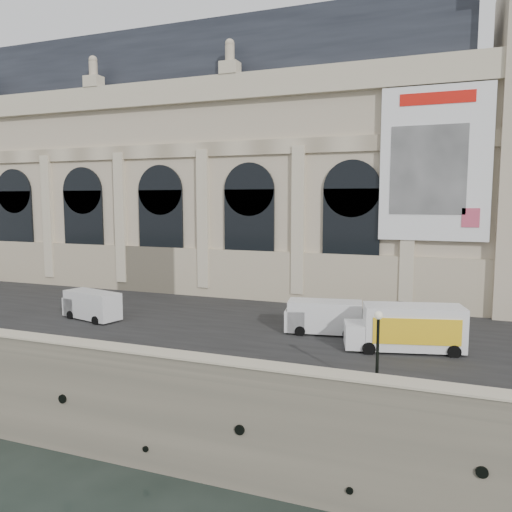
# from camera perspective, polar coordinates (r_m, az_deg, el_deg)

# --- Properties ---
(ground) EXTENTS (260.00, 260.00, 0.00)m
(ground) POSITION_cam_1_polar(r_m,az_deg,el_deg) (37.35, -23.38, -19.46)
(ground) COLOR black
(ground) RESTS_ON ground
(quay) EXTENTS (160.00, 70.00, 6.00)m
(quay) POSITION_cam_1_polar(r_m,az_deg,el_deg) (64.82, -1.47, -5.11)
(quay) COLOR gray
(quay) RESTS_ON ground
(street) EXTENTS (160.00, 24.00, 0.06)m
(street) POSITION_cam_1_polar(r_m,az_deg,el_deg) (45.85, -11.45, -6.23)
(street) COLOR #2D2D2D
(street) RESTS_ON quay
(parapet) EXTENTS (160.00, 1.40, 1.21)m
(parapet) POSITION_cam_1_polar(r_m,az_deg,el_deg) (35.44, -23.18, -9.43)
(parapet) COLOR gray
(parapet) RESTS_ON quay
(museum) EXTENTS (69.00, 18.70, 29.10)m
(museum) POSITION_cam_1_polar(r_m,az_deg,el_deg) (62.43, -8.14, 9.82)
(museum) COLOR #C1B094
(museum) RESTS_ON quay
(van_b) EXTENTS (5.68, 3.25, 2.39)m
(van_b) POSITION_cam_1_polar(r_m,az_deg,el_deg) (44.22, -18.45, -5.33)
(van_b) COLOR silver
(van_b) RESTS_ON quay
(van_c) EXTENTS (5.89, 3.02, 2.50)m
(van_c) POSITION_cam_1_polar(r_m,az_deg,el_deg) (37.86, 7.32, -6.92)
(van_c) COLOR silver
(van_c) RESTS_ON quay
(box_truck) EXTENTS (7.98, 4.18, 3.07)m
(box_truck) POSITION_cam_1_polar(r_m,az_deg,el_deg) (34.75, 16.80, -7.91)
(box_truck) COLOR white
(box_truck) RESTS_ON quay
(lamp_right) EXTENTS (0.44, 0.44, 4.30)m
(lamp_right) POSITION_cam_1_polar(r_m,az_deg,el_deg) (27.11, 13.72, -10.60)
(lamp_right) COLOR black
(lamp_right) RESTS_ON quay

